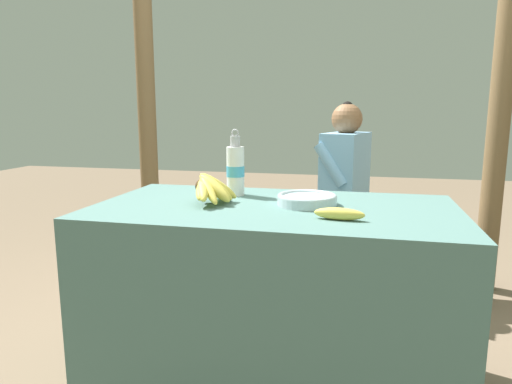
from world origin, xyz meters
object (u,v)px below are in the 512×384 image
banana_bunch_green (225,204)px  support_post_near (146,86)px  banana_bunch_ripe (211,187)px  seated_vendor (337,185)px  serving_bowl (307,199)px  water_bottle (235,170)px  loose_banana_front (339,214)px  support_post_far (503,81)px  wooden_bench (302,227)px

banana_bunch_green → support_post_near: bearing=161.3°
banana_bunch_ripe → seated_vendor: size_ratio=0.24×
seated_vendor → banana_bunch_ripe: bearing=85.0°
serving_bowl → water_bottle: size_ratio=0.81×
support_post_near → serving_bowl: bearing=-44.8°
banana_bunch_ripe → loose_banana_front: banana_bunch_ripe is taller
banana_bunch_green → support_post_far: 1.77m
banana_bunch_green → support_post_near: support_post_near is taller
water_bottle → support_post_near: (-0.93, 1.10, 0.40)m
serving_bowl → banana_bunch_green: (-0.63, 1.03, -0.26)m
wooden_bench → seated_vendor: bearing=-5.2°
loose_banana_front → wooden_bench: 1.32m
loose_banana_front → seated_vendor: (-0.07, 1.22, -0.10)m
support_post_near → banana_bunch_ripe: bearing=-55.5°
support_post_far → serving_bowl: bearing=-127.8°
serving_bowl → support_post_near: (-1.25, 1.24, 0.49)m
seated_vendor → support_post_near: support_post_near is taller
loose_banana_front → wooden_bench: size_ratio=0.09×
wooden_bench → banana_bunch_green: size_ratio=7.95×
wooden_bench → seated_vendor: size_ratio=1.65×
banana_bunch_green → banana_bunch_ripe: bearing=-76.0°
loose_banana_front → seated_vendor: size_ratio=0.15×
banana_bunch_ripe → seated_vendor: (0.42, 1.06, -0.14)m
banana_bunch_ripe → support_post_far: (1.32, 1.29, 0.45)m
water_bottle → banana_bunch_green: 1.01m
serving_bowl → loose_banana_front: (0.13, -0.21, -0.00)m
wooden_bench → water_bottle: bearing=-100.9°
water_bottle → support_post_far: support_post_far is taller
support_post_near → support_post_far: same height
serving_bowl → loose_banana_front: 0.24m
seated_vendor → support_post_far: (0.90, 0.23, 0.59)m
support_post_far → seated_vendor: bearing=-165.9°
serving_bowl → wooden_bench: size_ratio=0.12×
support_post_far → wooden_bench: bearing=-169.4°
banana_bunch_ripe → seated_vendor: seated_vendor is taller
banana_bunch_ripe → serving_bowl: 0.37m
wooden_bench → support_post_near: 1.42m
seated_vendor → banana_bunch_green: bearing=15.3°
support_post_near → seated_vendor: bearing=-9.8°
banana_bunch_ripe → support_post_far: bearing=44.2°
loose_banana_front → water_bottle: bearing=142.2°
support_post_near → support_post_far: (2.21, 0.00, 0.00)m
water_bottle → loose_banana_front: bearing=-37.8°
banana_bunch_ripe → banana_bunch_green: 1.15m
wooden_bench → seated_vendor: (0.20, -0.02, 0.28)m
banana_bunch_green → support_post_near: 0.99m
serving_bowl → banana_bunch_green: 1.24m
seated_vendor → banana_bunch_green: seated_vendor is taller
banana_bunch_green → loose_banana_front: bearing=-58.4°
wooden_bench → banana_bunch_green: 0.50m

